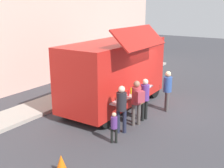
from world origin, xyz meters
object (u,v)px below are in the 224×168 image
object	(u,v)px
customer_rear_waiting	(121,105)
child_near_queue	(114,125)
food_truck_main	(115,72)
trash_bin	(117,74)
customer_front_ordering	(145,96)
customer_mid_with_backpack	(137,99)
customer_extra_browsing	(167,87)
traffic_cone_orange	(61,164)

from	to	relation	value
customer_rear_waiting	child_near_queue	distance (m)	0.92
food_truck_main	trash_bin	xyz separation A→B (m)	(3.71, 2.32, -1.15)
food_truck_main	customer_front_ordering	world-z (taller)	food_truck_main
customer_mid_with_backpack	customer_rear_waiting	size ratio (longest dim) A/B	1.00
trash_bin	customer_front_ordering	distance (m)	6.08
customer_front_ordering	customer_mid_with_backpack	bearing A→B (deg)	97.70
trash_bin	child_near_queue	xyz separation A→B (m)	(-6.69, -4.26, 0.20)
customer_front_ordering	food_truck_main	bearing A→B (deg)	-13.75
child_near_queue	customer_mid_with_backpack	bearing A→B (deg)	-30.71
trash_bin	customer_mid_with_backpack	world-z (taller)	customer_mid_with_backpack
food_truck_main	customer_rear_waiting	size ratio (longest dim) A/B	3.24
food_truck_main	customer_extra_browsing	size ratio (longest dim) A/B	3.24
customer_front_ordering	customer_rear_waiting	world-z (taller)	customer_rear_waiting
child_near_queue	traffic_cone_orange	bearing A→B (deg)	140.83
customer_front_ordering	customer_extra_browsing	xyz separation A→B (m)	(1.47, -0.33, 0.04)
customer_mid_with_backpack	customer_extra_browsing	xyz separation A→B (m)	(2.12, -0.32, -0.03)
customer_rear_waiting	customer_front_ordering	bearing A→B (deg)	-40.19
customer_front_ordering	customer_rear_waiting	bearing A→B (deg)	91.47
food_truck_main	traffic_cone_orange	size ratio (longest dim) A/B	10.42
traffic_cone_orange	child_near_queue	distance (m)	2.30
traffic_cone_orange	customer_rear_waiting	world-z (taller)	customer_rear_waiting
traffic_cone_orange	customer_extra_browsing	size ratio (longest dim) A/B	0.31
customer_front_ordering	trash_bin	bearing A→B (deg)	-39.93
customer_extra_browsing	food_truck_main	bearing A→B (deg)	-11.92
trash_bin	customer_extra_browsing	bearing A→B (deg)	-122.94
customer_mid_with_backpack	traffic_cone_orange	bearing A→B (deg)	118.65
traffic_cone_orange	customer_extra_browsing	world-z (taller)	customer_extra_browsing
customer_front_ordering	traffic_cone_orange	bearing A→B (deg)	94.71
customer_mid_with_backpack	child_near_queue	distance (m)	1.71
customer_front_ordering	child_near_queue	world-z (taller)	customer_front_ordering
traffic_cone_orange	customer_rear_waiting	xyz separation A→B (m)	(3.06, -0.01, 0.78)
customer_mid_with_backpack	child_near_queue	size ratio (longest dim) A/B	1.62
customer_mid_with_backpack	customer_rear_waiting	bearing A→B (deg)	111.29
child_near_queue	customer_rear_waiting	bearing A→B (deg)	-17.89
traffic_cone_orange	child_near_queue	xyz separation A→B (m)	(2.26, -0.23, 0.38)
food_truck_main	trash_bin	world-z (taller)	food_truck_main
trash_bin	food_truck_main	bearing A→B (deg)	-147.94
customer_front_ordering	child_near_queue	xyz separation A→B (m)	(-2.30, -0.09, -0.36)
traffic_cone_orange	trash_bin	bearing A→B (deg)	24.20
trash_bin	customer_extra_browsing	xyz separation A→B (m)	(-2.92, -4.50, 0.60)
trash_bin	customer_mid_with_backpack	size ratio (longest dim) A/B	0.52
customer_front_ordering	child_near_queue	distance (m)	2.33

